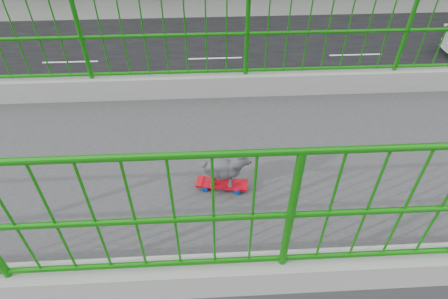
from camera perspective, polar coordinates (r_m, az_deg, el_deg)
road at (r=18.65m, az=-1.05°, el=9.67°), size 18.00×90.00×0.02m
footbridge at (r=5.40m, az=3.96°, el=-16.00°), size 3.00×24.00×7.00m
railing at (r=3.88m, az=5.29°, el=0.24°), size 3.00×24.00×1.42m
skateboard at (r=3.71m, az=-0.32°, el=-5.38°), size 0.23×0.53×0.07m
poodle at (r=3.54m, az=0.08°, el=-2.82°), size 0.25×0.48×0.40m
car_5 at (r=12.62m, az=-4.33°, el=-4.11°), size 1.70×4.88×1.61m
car_6 at (r=16.10m, az=-22.62°, el=3.29°), size 2.25×4.88×1.36m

